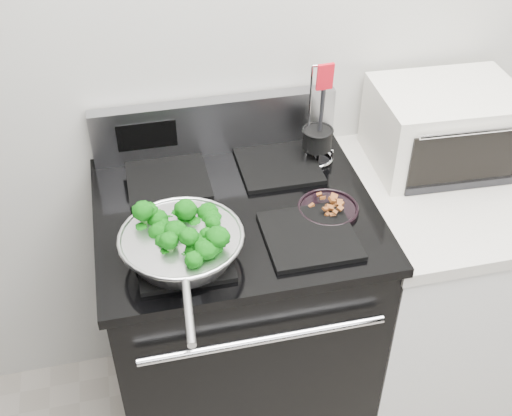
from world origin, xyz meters
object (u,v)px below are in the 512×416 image
object	(u,v)px
bacon_plate	(328,206)
toaster_oven	(444,127)
utensil_holder	(317,143)
skillet	(182,244)
gas_range	(238,317)

from	to	relation	value
bacon_plate	toaster_oven	bearing A→B (deg)	25.17
bacon_plate	utensil_holder	bearing A→B (deg)	80.67
skillet	toaster_oven	xyz separation A→B (m)	(0.86, 0.31, 0.04)
skillet	toaster_oven	size ratio (longest dim) A/B	1.14
skillet	utensil_holder	bearing A→B (deg)	41.64
gas_range	skillet	size ratio (longest dim) A/B	2.23
utensil_holder	skillet	bearing A→B (deg)	-146.38
gas_range	bacon_plate	xyz separation A→B (m)	(0.25, -0.07, 0.48)
gas_range	utensil_holder	distance (m)	0.63
gas_range	bacon_plate	distance (m)	0.55
utensil_holder	bacon_plate	bearing A→B (deg)	-103.44
gas_range	skillet	world-z (taller)	gas_range
skillet	utensil_holder	world-z (taller)	utensil_holder
gas_range	utensil_holder	world-z (taller)	utensil_holder
gas_range	bacon_plate	world-z (taller)	gas_range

